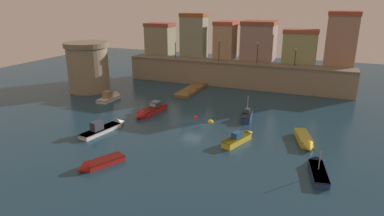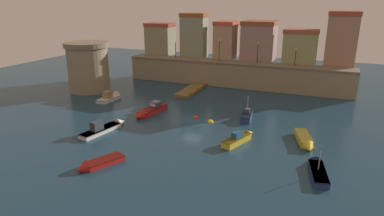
% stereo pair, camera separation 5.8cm
% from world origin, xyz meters
% --- Properties ---
extents(ground_plane, '(109.24, 109.24, 0.00)m').
position_xyz_m(ground_plane, '(0.00, 0.00, 0.00)').
color(ground_plane, '#19384C').
extents(quay_wall, '(40.58, 3.86, 4.44)m').
position_xyz_m(quay_wall, '(0.00, 19.99, 2.23)').
color(quay_wall, gray).
rests_on(quay_wall, ground).
extents(old_town_backdrop, '(39.11, 6.13, 9.05)m').
position_xyz_m(old_town_backdrop, '(2.66, 24.17, 7.99)').
color(old_town_backdrop, gray).
rests_on(old_town_backdrop, ground).
extents(fortress_tower, '(7.32, 7.32, 8.26)m').
position_xyz_m(fortress_tower, '(-22.18, 7.46, 4.19)').
color(fortress_tower, gray).
rests_on(fortress_tower, ground).
extents(pier_dock, '(2.39, 9.41, 0.70)m').
position_xyz_m(pier_dock, '(-5.67, 13.50, 0.25)').
color(pier_dock, brown).
rests_on(pier_dock, ground).
extents(quay_lamp_0, '(0.32, 0.32, 2.97)m').
position_xyz_m(quay_lamp_0, '(-11.58, 19.99, 6.45)').
color(quay_lamp_0, black).
rests_on(quay_lamp_0, quay_wall).
extents(quay_lamp_1, '(0.32, 0.32, 3.83)m').
position_xyz_m(quay_lamp_1, '(-2.91, 19.99, 6.95)').
color(quay_lamp_1, black).
rests_on(quay_lamp_1, quay_wall).
extents(quay_lamp_2, '(0.32, 0.32, 3.68)m').
position_xyz_m(quay_lamp_2, '(4.06, 19.99, 6.86)').
color(quay_lamp_2, black).
rests_on(quay_lamp_2, quay_wall).
extents(quay_lamp_3, '(0.32, 0.32, 2.97)m').
position_xyz_m(quay_lamp_3, '(10.40, 19.99, 6.45)').
color(quay_lamp_3, black).
rests_on(quay_lamp_3, quay_wall).
extents(moored_boat_0, '(2.00, 5.12, 2.13)m').
position_xyz_m(moored_boat_0, '(-15.48, 4.35, 0.38)').
color(moored_boat_0, silver).
rests_on(moored_boat_0, ground).
extents(moored_boat_1, '(3.31, 4.80, 1.35)m').
position_xyz_m(moored_boat_1, '(-3.59, -15.05, 0.28)').
color(moored_boat_1, red).
rests_on(moored_boat_1, ground).
extents(moored_boat_2, '(2.77, 5.58, 1.27)m').
position_xyz_m(moored_boat_2, '(14.14, -2.18, 0.37)').
color(moored_boat_2, gold).
rests_on(moored_boat_2, ground).
extents(moored_boat_3, '(2.65, 6.93, 2.01)m').
position_xyz_m(moored_boat_3, '(-8.28, -6.98, 0.38)').
color(moored_boat_3, silver).
rests_on(moored_boat_3, ground).
extents(moored_boat_4, '(2.83, 5.39, 1.52)m').
position_xyz_m(moored_boat_4, '(7.42, -4.29, 0.46)').
color(moored_boat_4, gold).
rests_on(moored_boat_4, ground).
extents(moored_boat_5, '(2.21, 5.76, 2.64)m').
position_xyz_m(moored_boat_5, '(15.60, -8.07, 0.29)').
color(moored_boat_5, navy).
rests_on(moored_boat_5, ground).
extents(moored_boat_6, '(1.73, 5.15, 3.22)m').
position_xyz_m(moored_boat_6, '(6.33, 3.93, 0.47)').
color(moored_boat_6, navy).
rests_on(moored_boat_6, ground).
extents(moored_boat_7, '(2.28, 6.54, 1.82)m').
position_xyz_m(moored_boat_7, '(-6.51, 0.14, 0.42)').
color(moored_boat_7, red).
rests_on(moored_boat_7, ground).
extents(mooring_buoy_0, '(0.73, 0.73, 0.73)m').
position_xyz_m(mooring_buoy_0, '(2.39, 0.31, 0.00)').
color(mooring_buoy_0, yellow).
rests_on(mooring_buoy_0, ground).
extents(mooring_buoy_1, '(0.62, 0.62, 0.62)m').
position_xyz_m(mooring_buoy_1, '(0.03, 1.12, 0.00)').
color(mooring_buoy_1, red).
rests_on(mooring_buoy_1, ground).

